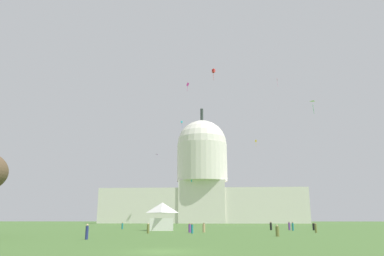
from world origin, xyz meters
TOP-DOWN VIEW (x-y plane):
  - ground_plane at (0.00, 0.00)m, footprint 800.00×800.00m
  - capitol_building at (-5.37, 188.83)m, footprint 118.60×29.93m
  - event_tent at (-7.66, 49.35)m, footprint 5.54×6.49m
  - person_olive_front_right at (20.28, 37.93)m, footprint 0.49×0.49m
  - person_tan_lawn_far_right at (1.35, 38.81)m, footprint 0.61×0.61m
  - person_olive_deep_crowd at (-7.48, 33.44)m, footprint 0.53×0.53m
  - person_black_lawn_far_left at (14.93, 53.31)m, footprint 0.53×0.53m
  - person_olive_edge_west at (11.72, 24.03)m, footprint 0.62×0.62m
  - person_teal_back_center at (18.82, 49.98)m, footprint 0.51×0.51m
  - person_purple_mid_center at (18.91, 54.20)m, footprint 0.56×0.56m
  - person_teal_near_tree_west at (-0.36, 33.77)m, footprint 0.52×0.52m
  - person_purple_mid_left at (-1.09, 38.22)m, footprint 0.53×0.53m
  - person_black_front_center at (23.61, 52.72)m, footprint 0.67×0.67m
  - person_navy_near_tent at (-10.89, 14.75)m, footprint 0.43×0.43m
  - person_teal_mid_right at (-18.37, 58.86)m, footprint 0.48×0.48m
  - kite_red_high at (3.03, 96.51)m, footprint 1.38×1.37m
  - kite_gold_mid at (18.91, 112.25)m, footprint 0.70×0.65m
  - kite_violet_mid at (-13.29, 70.79)m, footprint 0.88×1.48m
  - kite_white_mid at (26.13, 54.31)m, footprint 1.02×0.81m
  - kite_cyan_high at (-15.29, 163.70)m, footprint 1.05×1.09m
  - kite_turquoise_mid at (-10.24, 168.13)m, footprint 0.62×0.65m
  - kite_pink_high at (27.09, 104.28)m, footprint 0.47×0.76m
  - kite_magenta_high at (-5.59, 86.60)m, footprint 0.91×1.04m

SIDE VIEW (x-z plane):
  - ground_plane at x=0.00m, z-range 0.00..0.00m
  - person_olive_edge_west at x=11.72m, z-range -0.08..1.42m
  - person_black_front_center at x=23.61m, z-range -0.08..1.48m
  - person_purple_mid_left at x=-1.09m, z-range -0.08..1.51m
  - person_teal_near_tree_west at x=-0.36m, z-range -0.07..1.52m
  - person_olive_front_right at x=20.28m, z-range -0.06..1.51m
  - person_teal_mid_right at x=-18.37m, z-range -0.06..1.52m
  - person_olive_deep_crowd at x=-7.48m, z-range -0.07..1.55m
  - person_tan_lawn_far_right at x=1.35m, z-range -0.08..1.57m
  - person_purple_mid_center at x=18.91m, z-range -0.08..1.66m
  - person_navy_near_tent at x=-10.89m, z-range -0.05..1.64m
  - person_teal_back_center at x=18.82m, z-range -0.07..1.66m
  - person_black_lawn_far_left at x=14.93m, z-range -0.08..1.70m
  - event_tent at x=-7.66m, z-range 0.04..5.63m
  - kite_violet_mid at x=-13.29m, z-range 19.13..19.47m
  - kite_turquoise_mid at x=-10.24m, z-range 21.62..23.02m
  - capitol_building at x=-5.37m, z-range -10.24..58.73m
  - kite_white_mid at x=26.13m, z-range 26.84..29.83m
  - kite_gold_mid at x=18.91m, z-range 30.33..32.80m
  - kite_magenta_high at x=-5.59m, z-range 44.34..47.27m
  - kite_pink_high at x=27.09m, z-range 51.51..55.33m
  - kite_cyan_high at x=-15.29m, z-range 51.82..55.94m
  - kite_red_high at x=3.03m, z-range 52.59..56.95m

